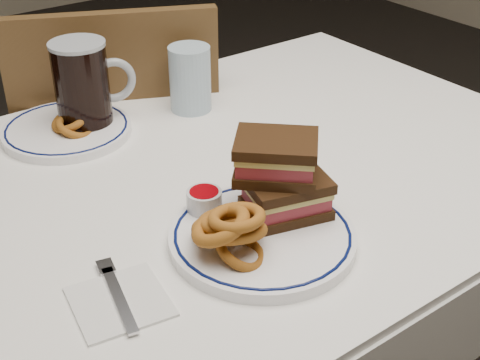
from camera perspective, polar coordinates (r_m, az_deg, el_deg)
dining_table at (r=1.19m, az=-1.82°, el=-3.64°), size 1.27×0.87×0.75m
chair_far at (r=1.64m, az=-9.92°, el=0.79°), size 0.57×0.57×0.93m
main_plate at (r=0.95m, az=1.92°, el=-4.88°), size 0.27×0.27×0.02m
reuben_sandwich at (r=0.97m, az=3.53°, el=0.32°), size 0.15×0.15×0.12m
onion_rings_main at (r=0.90m, az=-0.87°, el=-4.14°), size 0.12×0.13×0.10m
ketchup_ramekin at (r=0.99m, az=-3.07°, el=-1.64°), size 0.05×0.05×0.03m
beer_mug at (r=1.27m, az=-13.17°, el=7.85°), size 0.15×0.10×0.17m
water_glass at (r=1.33m, az=-4.28°, el=8.62°), size 0.08×0.08×0.13m
far_plate at (r=1.29m, az=-14.55°, el=4.18°), size 0.24×0.24×0.02m
onion_rings_far at (r=1.27m, az=-14.09°, el=4.73°), size 0.08×0.09×0.06m
napkin_fork at (r=0.88m, az=-10.28°, el=-10.03°), size 0.13×0.15×0.01m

